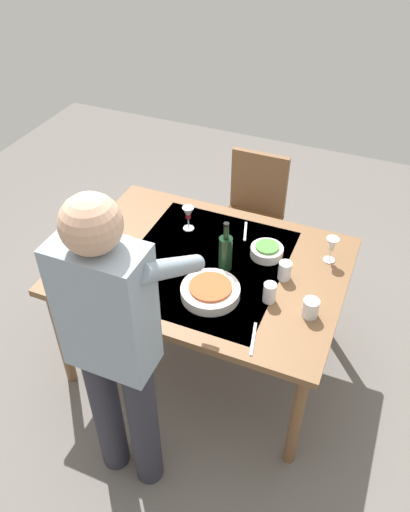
{
  "coord_description": "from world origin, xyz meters",
  "views": [
    {
      "loc": [
        -0.81,
        1.94,
        2.59
      ],
      "look_at": [
        0.0,
        0.0,
        0.82
      ],
      "focal_mm": 35.94,
      "sensor_mm": 36.0,
      "label": 1
    }
  ],
  "objects_px": {
    "side_bowl_salad": "(267,251)",
    "dinner_plate_near": "(118,248)",
    "wine_bottle": "(225,252)",
    "chair_near": "(253,209)",
    "person_server": "(115,342)",
    "serving_bowl_pasta": "(210,291)",
    "water_cup_near_right": "(270,293)",
    "water_cup_far_left": "(285,271)",
    "water_cup_near_left": "(311,308)",
    "wine_glass_right": "(332,245)",
    "wine_glass_left": "(188,214)",
    "dining_table": "(205,273)"
  },
  "relations": [
    {
      "from": "person_server",
      "to": "wine_bottle",
      "type": "distance_m",
      "value": 0.84
    },
    {
      "from": "water_cup_near_left",
      "to": "wine_glass_left",
      "type": "bearing_deg",
      "value": -26.51
    },
    {
      "from": "person_server",
      "to": "wine_glass_left",
      "type": "bearing_deg",
      "value": -82.23
    },
    {
      "from": "person_server",
      "to": "dinner_plate_near",
      "type": "distance_m",
      "value": 0.87
    },
    {
      "from": "serving_bowl_pasta",
      "to": "side_bowl_salad",
      "type": "distance_m",
      "value": 0.45
    },
    {
      "from": "water_cup_near_left",
      "to": "side_bowl_salad",
      "type": "relative_size",
      "value": 0.54
    },
    {
      "from": "wine_glass_left",
      "to": "water_cup_near_right",
      "type": "height_order",
      "value": "wine_glass_left"
    },
    {
      "from": "wine_glass_right",
      "to": "water_cup_near_left",
      "type": "height_order",
      "value": "wine_glass_right"
    },
    {
      "from": "chair_near",
      "to": "wine_bottle",
      "type": "relative_size",
      "value": 3.07
    },
    {
      "from": "person_server",
      "to": "dinner_plate_near",
      "type": "relative_size",
      "value": 7.34
    },
    {
      "from": "person_server",
      "to": "wine_glass_right",
      "type": "height_order",
      "value": "person_server"
    },
    {
      "from": "dining_table",
      "to": "serving_bowl_pasta",
      "type": "distance_m",
      "value": 0.27
    },
    {
      "from": "water_cup_near_left",
      "to": "serving_bowl_pasta",
      "type": "height_order",
      "value": "water_cup_near_left"
    },
    {
      "from": "chair_near",
      "to": "water_cup_near_right",
      "type": "distance_m",
      "value": 1.19
    },
    {
      "from": "wine_glass_right",
      "to": "dinner_plate_near",
      "type": "distance_m",
      "value": 1.17
    },
    {
      "from": "side_bowl_salad",
      "to": "dinner_plate_near",
      "type": "distance_m",
      "value": 0.83
    },
    {
      "from": "person_server",
      "to": "serving_bowl_pasta",
      "type": "xyz_separation_m",
      "value": [
        -0.19,
        -0.59,
        -0.16
      ]
    },
    {
      "from": "water_cup_far_left",
      "to": "serving_bowl_pasta",
      "type": "height_order",
      "value": "water_cup_far_left"
    },
    {
      "from": "dining_table",
      "to": "chair_near",
      "type": "distance_m",
      "value": 0.94
    },
    {
      "from": "dining_table",
      "to": "side_bowl_salad",
      "type": "bearing_deg",
      "value": -146.42
    },
    {
      "from": "serving_bowl_pasta",
      "to": "dinner_plate_near",
      "type": "xyz_separation_m",
      "value": [
        0.62,
        -0.15,
        -0.03
      ]
    },
    {
      "from": "wine_bottle",
      "to": "water_cup_near_left",
      "type": "bearing_deg",
      "value": 161.52
    },
    {
      "from": "wine_glass_left",
      "to": "water_cup_far_left",
      "type": "xyz_separation_m",
      "value": [
        -0.64,
        0.2,
        -0.05
      ]
    },
    {
      "from": "water_cup_near_right",
      "to": "wine_glass_left",
      "type": "bearing_deg",
      "value": -32.44
    },
    {
      "from": "person_server",
      "to": "wine_bottle",
      "type": "relative_size",
      "value": 5.71
    },
    {
      "from": "dining_table",
      "to": "dinner_plate_near",
      "type": "xyz_separation_m",
      "value": [
        0.5,
        0.07,
        0.08
      ]
    },
    {
      "from": "wine_glass_right",
      "to": "side_bowl_salad",
      "type": "relative_size",
      "value": 0.84
    },
    {
      "from": "wine_glass_left",
      "to": "water_cup_far_left",
      "type": "relative_size",
      "value": 1.48
    },
    {
      "from": "wine_glass_left",
      "to": "dinner_plate_near",
      "type": "distance_m",
      "value": 0.44
    },
    {
      "from": "wine_glass_right",
      "to": "serving_bowl_pasta",
      "type": "xyz_separation_m",
      "value": [
        0.49,
        0.5,
        -0.07
      ]
    },
    {
      "from": "wine_bottle",
      "to": "serving_bowl_pasta",
      "type": "xyz_separation_m",
      "value": [
        -0.01,
        0.23,
        -0.08
      ]
    },
    {
      "from": "chair_near",
      "to": "water_cup_far_left",
      "type": "height_order",
      "value": "chair_near"
    },
    {
      "from": "wine_bottle",
      "to": "chair_near",
      "type": "bearing_deg",
      "value": -81.65
    },
    {
      "from": "water_cup_far_left",
      "to": "person_server",
      "type": "bearing_deg",
      "value": 60.13
    },
    {
      "from": "water_cup_near_left",
      "to": "water_cup_far_left",
      "type": "distance_m",
      "value": 0.28
    },
    {
      "from": "water_cup_near_right",
      "to": "side_bowl_salad",
      "type": "bearing_deg",
      "value": -70.63
    },
    {
      "from": "water_cup_near_left",
      "to": "person_server",
      "type": "bearing_deg",
      "value": 43.51
    },
    {
      "from": "water_cup_near_left",
      "to": "water_cup_near_right",
      "type": "relative_size",
      "value": 0.91
    },
    {
      "from": "serving_bowl_pasta",
      "to": "dinner_plate_near",
      "type": "relative_size",
      "value": 1.3
    },
    {
      "from": "serving_bowl_pasta",
      "to": "side_bowl_salad",
      "type": "xyz_separation_m",
      "value": [
        -0.17,
        -0.41,
        0.0
      ]
    },
    {
      "from": "water_cup_near_right",
      "to": "water_cup_far_left",
      "type": "xyz_separation_m",
      "value": [
        -0.02,
        -0.19,
        -0.0
      ]
    },
    {
      "from": "chair_near",
      "to": "water_cup_near_right",
      "type": "relative_size",
      "value": 8.46
    },
    {
      "from": "person_server",
      "to": "wine_glass_right",
      "type": "xyz_separation_m",
      "value": [
        -0.68,
        -1.09,
        -0.08
      ]
    },
    {
      "from": "water_cup_near_left",
      "to": "side_bowl_salad",
      "type": "bearing_deg",
      "value": -47.14
    },
    {
      "from": "wine_glass_left",
      "to": "side_bowl_salad",
      "type": "bearing_deg",
      "value": 173.3
    },
    {
      "from": "water_cup_near_right",
      "to": "water_cup_far_left",
      "type": "height_order",
      "value": "water_cup_near_right"
    },
    {
      "from": "wine_bottle",
      "to": "wine_glass_left",
      "type": "height_order",
      "value": "wine_bottle"
    },
    {
      "from": "wine_bottle",
      "to": "water_cup_near_right",
      "type": "xyz_separation_m",
      "value": [
        -0.29,
        0.15,
        -0.06
      ]
    },
    {
      "from": "person_server",
      "to": "serving_bowl_pasta",
      "type": "bearing_deg",
      "value": -107.73
    },
    {
      "from": "water_cup_near_left",
      "to": "water_cup_far_left",
      "type": "relative_size",
      "value": 0.96
    }
  ]
}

